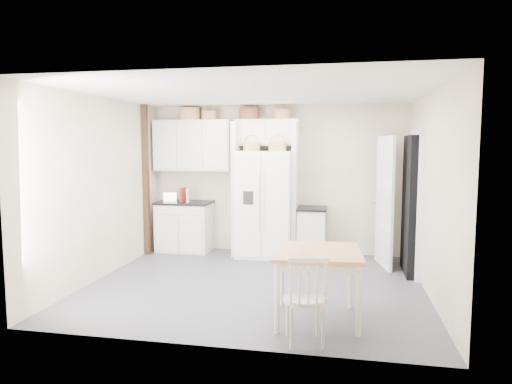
# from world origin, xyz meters

# --- Properties ---
(floor) EXTENTS (4.50, 4.50, 0.00)m
(floor) POSITION_xyz_m (0.00, 0.00, 0.00)
(floor) COLOR #3F4048
(floor) RESTS_ON ground
(ceiling) EXTENTS (4.50, 4.50, 0.00)m
(ceiling) POSITION_xyz_m (0.00, 0.00, 2.60)
(ceiling) COLOR white
(ceiling) RESTS_ON wall_back
(wall_back) EXTENTS (4.50, 0.00, 4.50)m
(wall_back) POSITION_xyz_m (0.00, 2.00, 1.30)
(wall_back) COLOR tan
(wall_back) RESTS_ON floor
(wall_left) EXTENTS (0.00, 4.00, 4.00)m
(wall_left) POSITION_xyz_m (-2.25, 0.00, 1.30)
(wall_left) COLOR tan
(wall_left) RESTS_ON floor
(wall_right) EXTENTS (0.00, 4.00, 4.00)m
(wall_right) POSITION_xyz_m (2.25, 0.00, 1.30)
(wall_right) COLOR tan
(wall_right) RESTS_ON floor
(refrigerator) EXTENTS (0.93, 0.75, 1.81)m
(refrigerator) POSITION_xyz_m (-0.15, 1.64, 0.90)
(refrigerator) COLOR white
(refrigerator) RESTS_ON floor
(base_cab_left) EXTENTS (0.93, 0.59, 0.86)m
(base_cab_left) POSITION_xyz_m (-1.64, 1.70, 0.43)
(base_cab_left) COLOR silver
(base_cab_left) RESTS_ON floor
(base_cab_right) EXTENTS (0.46, 0.56, 0.82)m
(base_cab_right) POSITION_xyz_m (0.64, 1.70, 0.41)
(base_cab_right) COLOR silver
(base_cab_right) RESTS_ON floor
(dining_table) EXTENTS (1.00, 1.00, 0.78)m
(dining_table) POSITION_xyz_m (0.90, -1.13, 0.39)
(dining_table) COLOR #966442
(dining_table) RESTS_ON floor
(windsor_chair) EXTENTS (0.51, 0.48, 0.87)m
(windsor_chair) POSITION_xyz_m (0.83, -1.75, 0.44)
(windsor_chair) COLOR silver
(windsor_chair) RESTS_ON floor
(counter_left) EXTENTS (0.97, 0.63, 0.04)m
(counter_left) POSITION_xyz_m (-1.64, 1.70, 0.88)
(counter_left) COLOR black
(counter_left) RESTS_ON base_cab_left
(counter_right) EXTENTS (0.50, 0.59, 0.04)m
(counter_right) POSITION_xyz_m (0.64, 1.70, 0.83)
(counter_right) COLOR black
(counter_right) RESTS_ON base_cab_right
(toaster) EXTENTS (0.26, 0.18, 0.17)m
(toaster) POSITION_xyz_m (-1.89, 1.68, 0.98)
(toaster) COLOR silver
(toaster) RESTS_ON counter_left
(cookbook_red) EXTENTS (0.07, 0.18, 0.26)m
(cookbook_red) POSITION_xyz_m (-1.64, 1.62, 1.03)
(cookbook_red) COLOR maroon
(cookbook_red) RESTS_ON counter_left
(cookbook_cream) EXTENTS (0.07, 0.17, 0.24)m
(cookbook_cream) POSITION_xyz_m (-1.54, 1.62, 1.02)
(cookbook_cream) COLOR silver
(cookbook_cream) RESTS_ON counter_left
(basket_upper_b) EXTENTS (0.37, 0.37, 0.22)m
(basket_upper_b) POSITION_xyz_m (-1.55, 1.83, 2.46)
(basket_upper_b) COLOR #A26A48
(basket_upper_b) RESTS_ON upper_cabinet
(basket_upper_c) EXTENTS (0.27, 0.27, 0.16)m
(basket_upper_c) POSITION_xyz_m (-1.19, 1.83, 2.43)
(basket_upper_c) COLOR #A26A48
(basket_upper_c) RESTS_ON upper_cabinet
(basket_bridge_a) EXTENTS (0.35, 0.35, 0.20)m
(basket_bridge_a) POSITION_xyz_m (-0.47, 1.83, 2.45)
(basket_bridge_a) COLOR maroon
(basket_bridge_a) RESTS_ON bridge_cabinet
(basket_bridge_b) EXTENTS (0.29, 0.29, 0.16)m
(basket_bridge_b) POSITION_xyz_m (0.11, 1.83, 2.43)
(basket_bridge_b) COLOR #A26A48
(basket_bridge_b) RESTS_ON bridge_cabinet
(basket_fridge_a) EXTENTS (0.27, 0.27, 0.15)m
(basket_fridge_a) POSITION_xyz_m (-0.37, 1.54, 1.88)
(basket_fridge_a) COLOR #A26A48
(basket_fridge_a) RESTS_ON refrigerator
(basket_fridge_b) EXTENTS (0.29, 0.29, 0.16)m
(basket_fridge_b) POSITION_xyz_m (0.07, 1.54, 1.89)
(basket_fridge_b) COLOR #A26A48
(basket_fridge_b) RESTS_ON refrigerator
(upper_cabinet) EXTENTS (1.40, 0.34, 0.90)m
(upper_cabinet) POSITION_xyz_m (-1.50, 1.83, 1.90)
(upper_cabinet) COLOR silver
(upper_cabinet) RESTS_ON wall_back
(bridge_cabinet) EXTENTS (1.12, 0.34, 0.45)m
(bridge_cabinet) POSITION_xyz_m (-0.15, 1.83, 2.12)
(bridge_cabinet) COLOR silver
(bridge_cabinet) RESTS_ON wall_back
(fridge_panel_left) EXTENTS (0.08, 0.60, 2.30)m
(fridge_panel_left) POSITION_xyz_m (-0.66, 1.70, 1.15)
(fridge_panel_left) COLOR silver
(fridge_panel_left) RESTS_ON floor
(fridge_panel_right) EXTENTS (0.08, 0.60, 2.30)m
(fridge_panel_right) POSITION_xyz_m (0.36, 1.70, 1.15)
(fridge_panel_right) COLOR silver
(fridge_panel_right) RESTS_ON floor
(trim_post) EXTENTS (0.09, 0.09, 2.60)m
(trim_post) POSITION_xyz_m (-2.20, 1.35, 1.30)
(trim_post) COLOR #321B0E
(trim_post) RESTS_ON floor
(doorway_void) EXTENTS (0.18, 0.85, 2.05)m
(doorway_void) POSITION_xyz_m (2.16, 1.00, 1.02)
(doorway_void) COLOR black
(doorway_void) RESTS_ON floor
(door_slab) EXTENTS (0.21, 0.79, 2.05)m
(door_slab) POSITION_xyz_m (1.80, 1.33, 1.02)
(door_slab) COLOR white
(door_slab) RESTS_ON floor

